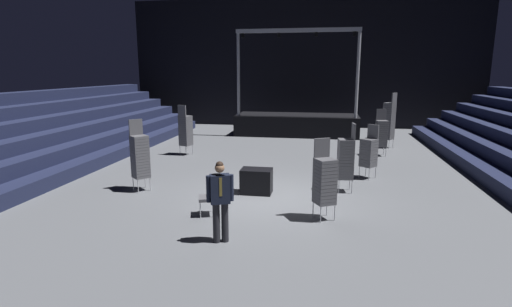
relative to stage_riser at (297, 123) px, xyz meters
The scene contains 14 objects.
ground_plane 11.43m from the stage_riser, 90.00° to the right, with size 22.00×30.00×0.10m, color #515459.
arena_end_wall 4.90m from the stage_riser, 90.00° to the left, with size 22.00×0.30×8.00m, color black.
bleacher_bank_left 13.61m from the stage_riser, 130.06° to the right, with size 4.50×24.00×2.70m.
stage_riser is the anchor object (origin of this frame).
man_with_tie 14.64m from the stage_riser, 92.03° to the right, with size 0.56×0.36×1.74m.
chair_stack_front_left 7.59m from the stage_riser, 124.41° to the right, with size 0.56×0.56×2.14m.
chair_stack_front_right 9.35m from the stage_riser, 71.11° to the right, with size 0.62×0.62×1.79m.
chair_stack_mid_left 5.49m from the stage_riser, 34.92° to the right, with size 0.61×0.61×2.56m.
chair_stack_mid_right 12.09m from the stage_riser, 108.46° to the right, with size 0.62×0.62×2.14m.
chair_stack_mid_centre 10.77m from the stage_riser, 78.23° to the right, with size 0.49×0.49×2.05m.
chair_stack_rear_left 13.02m from the stage_riser, 82.95° to the right, with size 0.60×0.60×1.96m.
chair_stack_rear_right 6.39m from the stage_riser, 52.27° to the right, with size 0.49×0.49×1.96m.
equipment_road_case 11.16m from the stage_riser, 91.88° to the right, with size 0.90×0.60×0.73m, color black.
loose_chair_near_man 13.18m from the stage_riser, 95.14° to the right, with size 0.55×0.55×0.95m.
Camera 1 is at (1.56, -10.78, 3.54)m, focal length 27.83 mm.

